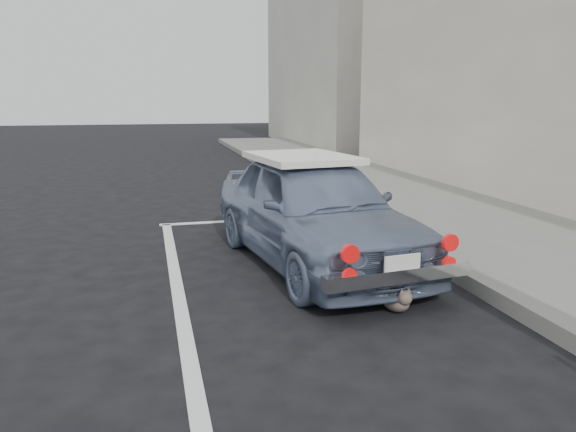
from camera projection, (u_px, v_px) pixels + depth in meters
name	position (u px, v px, depth m)	size (l,w,h in m)	color
building_far	(339.00, 41.00, 21.90)	(3.50, 10.00, 8.00)	#ADA89D
pline_front	(260.00, 220.00, 8.52)	(3.00, 0.12, 0.01)	silver
pline_side	(181.00, 311.00, 4.86)	(0.12, 7.00, 0.01)	silver
retro_coupe	(314.00, 209.00, 6.17)	(1.88, 3.73, 1.22)	slate
cat	(397.00, 299.00, 4.85)	(0.25, 0.48, 0.25)	#79685C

